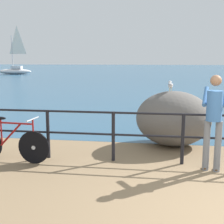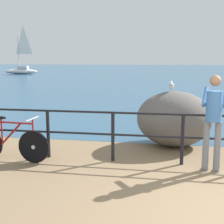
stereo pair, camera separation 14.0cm
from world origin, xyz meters
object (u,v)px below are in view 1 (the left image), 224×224
bicycle (10,143)px  seagull (170,85)px  person_at_railing (214,118)px  sailboat (15,69)px  breakwater_boulder_main (173,118)px

bicycle → seagull: 3.80m
person_at_railing → sailboat: sailboat is taller
breakwater_boulder_main → seagull: size_ratio=5.25×
person_at_railing → breakwater_boulder_main: 1.77m
person_at_railing → sailboat: 37.36m
bicycle → sailboat: (-15.28, 32.11, 0.32)m
bicycle → person_at_railing: person_at_railing is taller
person_at_railing → seagull: person_at_railing is taller
person_at_railing → sailboat: bearing=43.9°
person_at_railing → sailboat: size_ratio=0.29×
breakwater_boulder_main → sailboat: (-18.59, 30.42, 0.05)m
breakwater_boulder_main → person_at_railing: bearing=-68.8°
breakwater_boulder_main → sailboat: 35.65m
bicycle → sailboat: sailboat is taller
bicycle → sailboat: bearing=120.2°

